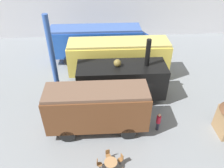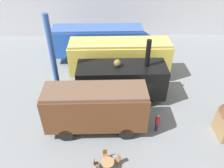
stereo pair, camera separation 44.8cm
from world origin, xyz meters
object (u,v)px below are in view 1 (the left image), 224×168
visitor_person (158,121)px  streamlined_locomotive (103,41)px  passenger_coach_vintage (118,56)px  cafe_table_near (111,163)px  steam_locomotive (122,80)px  cafe_chair_0 (99,164)px  passenger_coach_wooden (97,107)px

visitor_person → streamlined_locomotive: bearing=109.2°
passenger_coach_vintage → visitor_person: bearing=-72.4°
cafe_table_near → visitor_person: bearing=40.5°
streamlined_locomotive → cafe_table_near: 14.87m
passenger_coach_vintage → steam_locomotive: bearing=-90.3°
cafe_table_near → cafe_chair_0: cafe_chair_0 is taller
streamlined_locomotive → passenger_coach_vintage: bearing=-67.5°
passenger_coach_vintage → visitor_person: passenger_coach_vintage is taller
streamlined_locomotive → visitor_person: size_ratio=7.34×
streamlined_locomotive → visitor_person: streamlined_locomotive is taller
passenger_coach_vintage → cafe_table_near: 11.30m
steam_locomotive → cafe_chair_0: size_ratio=8.81×
streamlined_locomotive → passenger_coach_vintage: (1.53, -3.68, -0.02)m
passenger_coach_wooden → visitor_person: 4.86m
passenger_coach_vintage → steam_locomotive: size_ratio=1.31×
passenger_coach_wooden → visitor_person: (4.64, -0.35, -1.37)m
passenger_coach_wooden → visitor_person: bearing=-4.4°
visitor_person → passenger_coach_wooden: bearing=175.6°
steam_locomotive → cafe_chair_0: 7.73m
cafe_table_near → cafe_chair_0: bearing=173.2°
cafe_table_near → cafe_chair_0: 0.81m
cafe_table_near → cafe_chair_0: size_ratio=0.99×
visitor_person → steam_locomotive: bearing=121.4°
passenger_coach_vintage → streamlined_locomotive: bearing=112.5°
steam_locomotive → visitor_person: steam_locomotive is taller
passenger_coach_wooden → passenger_coach_vintage: bearing=73.8°
cafe_table_near → streamlined_locomotive: bearing=90.7°
passenger_coach_wooden → steam_locomotive: bearing=60.1°
steam_locomotive → passenger_coach_vintage: bearing=89.7°
passenger_coach_wooden → visitor_person: size_ratio=4.49×
streamlined_locomotive → steam_locomotive: (1.51, -7.39, -0.36)m
streamlined_locomotive → visitor_person: 12.26m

